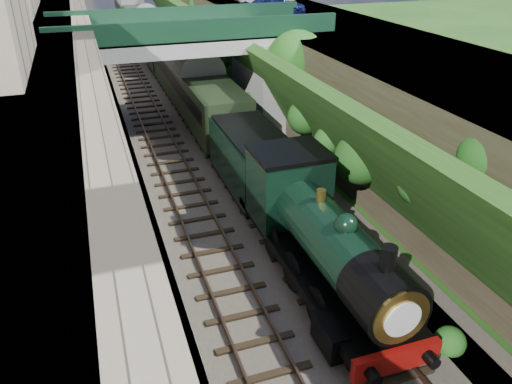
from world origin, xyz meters
name	(u,v)px	position (x,y,z in m)	size (l,w,h in m)	color
trackbed	(202,153)	(0.00, 20.00, 0.10)	(10.00, 90.00, 0.20)	#473F38
retaining_wall	(94,105)	(-5.50, 20.00, 3.50)	(1.00, 90.00, 7.00)	#756B56
street_plateau_left	(20,112)	(-9.00, 20.00, 3.50)	(6.00, 90.00, 7.00)	#262628
street_plateau_right	(353,86)	(9.50, 20.00, 3.12)	(8.00, 90.00, 6.25)	#262628
embankment_slope	(273,90)	(5.02, 21.90, 2.80)	(4.53, 90.93, 6.50)	#1E4714
track_left	(167,155)	(-2.00, 20.00, 0.25)	(2.50, 90.00, 0.20)	black
track_right	(222,148)	(1.20, 20.00, 0.25)	(2.50, 90.00, 0.20)	black
road_bridge	(199,67)	(0.94, 24.00, 4.08)	(16.00, 6.40, 7.25)	gray
tree	(298,64)	(5.91, 20.32, 4.65)	(3.60, 3.80, 6.60)	black
car_blue	(275,6)	(7.24, 27.54, 6.97)	(1.69, 4.20, 1.43)	#121550
locomotive	(320,238)	(1.20, 7.00, 1.89)	(3.10, 10.22, 3.83)	black
tender	(253,163)	(1.20, 14.37, 1.62)	(2.70, 6.00, 3.05)	black
coach_front	(194,86)	(1.20, 26.97, 2.05)	(2.90, 18.00, 3.70)	black
coach_middle	(153,38)	(1.20, 45.77, 2.05)	(2.90, 18.00, 3.70)	black
coach_rear	(132,13)	(1.20, 64.57, 2.05)	(2.90, 18.00, 3.70)	black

